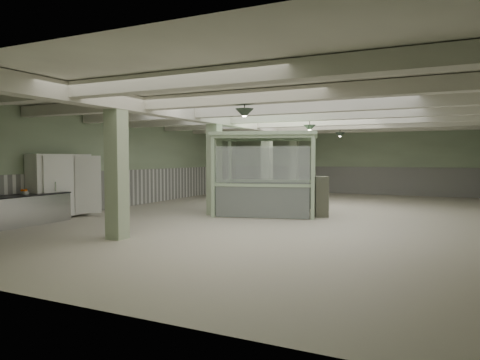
% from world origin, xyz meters
% --- Properties ---
extents(floor, '(20.00, 20.00, 0.00)m').
position_xyz_m(floor, '(0.00, 0.00, 0.00)').
color(floor, beige).
rests_on(floor, ground).
extents(ceiling, '(14.00, 20.00, 0.02)m').
position_xyz_m(ceiling, '(0.00, 0.00, 3.60)').
color(ceiling, white).
rests_on(ceiling, wall_back).
extents(wall_back, '(14.00, 0.02, 3.60)m').
position_xyz_m(wall_back, '(0.00, 10.00, 1.80)').
color(wall_back, '#A9C19A').
rests_on(wall_back, floor).
extents(wall_front, '(14.00, 0.02, 3.60)m').
position_xyz_m(wall_front, '(0.00, -10.00, 1.80)').
color(wall_front, '#A9C19A').
rests_on(wall_front, floor).
extents(wall_left, '(0.02, 20.00, 3.60)m').
position_xyz_m(wall_left, '(-7.00, 0.00, 1.80)').
color(wall_left, '#A9C19A').
rests_on(wall_left, floor).
extents(wainscot_left, '(0.05, 19.90, 1.50)m').
position_xyz_m(wainscot_left, '(-6.97, 0.00, 0.75)').
color(wainscot_left, white).
rests_on(wainscot_left, floor).
extents(wainscot_back, '(13.90, 0.05, 1.50)m').
position_xyz_m(wainscot_back, '(0.00, 9.97, 0.75)').
color(wainscot_back, white).
rests_on(wainscot_back, floor).
extents(girder, '(0.45, 19.90, 0.40)m').
position_xyz_m(girder, '(-2.50, 0.00, 3.38)').
color(girder, beige).
rests_on(girder, ceiling).
extents(beam_a, '(13.90, 0.35, 0.32)m').
position_xyz_m(beam_a, '(0.00, -7.50, 3.42)').
color(beam_a, beige).
rests_on(beam_a, ceiling).
extents(beam_b, '(13.90, 0.35, 0.32)m').
position_xyz_m(beam_b, '(0.00, -5.00, 3.42)').
color(beam_b, beige).
rests_on(beam_b, ceiling).
extents(beam_c, '(13.90, 0.35, 0.32)m').
position_xyz_m(beam_c, '(0.00, -2.50, 3.42)').
color(beam_c, beige).
rests_on(beam_c, ceiling).
extents(beam_d, '(13.90, 0.35, 0.32)m').
position_xyz_m(beam_d, '(0.00, 0.00, 3.42)').
color(beam_d, beige).
rests_on(beam_d, ceiling).
extents(beam_e, '(13.90, 0.35, 0.32)m').
position_xyz_m(beam_e, '(0.00, 2.50, 3.42)').
color(beam_e, beige).
rests_on(beam_e, ceiling).
extents(beam_f, '(13.90, 0.35, 0.32)m').
position_xyz_m(beam_f, '(0.00, 5.00, 3.42)').
color(beam_f, beige).
rests_on(beam_f, ceiling).
extents(beam_g, '(13.90, 0.35, 0.32)m').
position_xyz_m(beam_g, '(0.00, 7.50, 3.42)').
color(beam_g, beige).
rests_on(beam_g, ceiling).
extents(column_a, '(0.42, 0.42, 3.60)m').
position_xyz_m(column_a, '(-2.50, -6.00, 1.80)').
color(column_a, '#ABBE99').
rests_on(column_a, floor).
extents(column_b, '(0.42, 0.42, 3.60)m').
position_xyz_m(column_b, '(-2.50, -1.00, 1.80)').
color(column_b, '#ABBE99').
rests_on(column_b, floor).
extents(column_c, '(0.42, 0.42, 3.60)m').
position_xyz_m(column_c, '(-2.50, 4.00, 1.80)').
color(column_c, '#ABBE99').
rests_on(column_c, floor).
extents(column_d, '(0.42, 0.42, 3.60)m').
position_xyz_m(column_d, '(-2.50, 8.00, 1.80)').
color(column_d, '#ABBE99').
rests_on(column_d, floor).
extents(pendant_front, '(0.44, 0.44, 0.22)m').
position_xyz_m(pendant_front, '(0.50, -5.00, 3.05)').
color(pendant_front, '#304033').
rests_on(pendant_front, ceiling).
extents(pendant_mid, '(0.44, 0.44, 0.22)m').
position_xyz_m(pendant_mid, '(0.50, 0.50, 3.05)').
color(pendant_mid, '#304033').
rests_on(pendant_mid, ceiling).
extents(pendant_back, '(0.44, 0.44, 0.22)m').
position_xyz_m(pendant_back, '(0.50, 5.50, 3.05)').
color(pendant_back, '#304033').
rests_on(pendant_back, ceiling).
extents(orange_bowl, '(0.28, 0.28, 0.09)m').
position_xyz_m(orange_bowl, '(-6.59, -5.39, 0.95)').
color(orange_bowl, '#B2B2B7').
rests_on(orange_bowl, prep_counter).
extents(walkin_cooler, '(1.00, 2.24, 2.05)m').
position_xyz_m(walkin_cooler, '(-6.62, -4.00, 1.03)').
color(walkin_cooler, white).
rests_on(walkin_cooler, floor).
extents(guard_booth, '(4.21, 3.82, 2.88)m').
position_xyz_m(guard_booth, '(-0.96, 0.11, 1.91)').
color(guard_booth, '#AAC59D').
rests_on(guard_booth, floor).
extents(filing_cabinet, '(0.66, 0.76, 1.37)m').
position_xyz_m(filing_cabinet, '(1.03, 0.11, 0.68)').
color(filing_cabinet, '#5F6151').
rests_on(filing_cabinet, floor).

